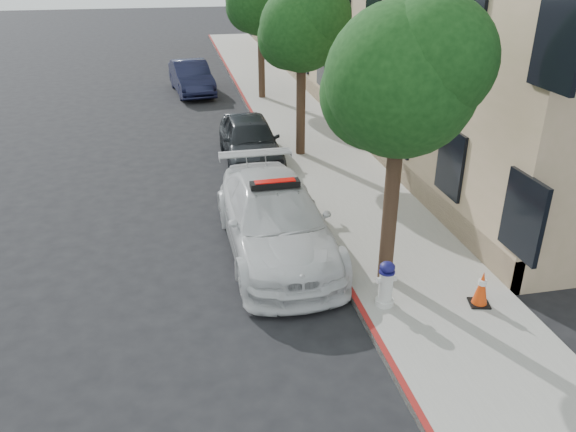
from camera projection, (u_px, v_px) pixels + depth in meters
The scene contains 10 objects.
ground at pixel (236, 251), 13.08m from camera, with size 120.00×120.00×0.00m, color black.
sidewalk at pixel (295, 121), 22.53m from camera, with size 3.20×50.00×0.15m, color gray.
curb_strip at pixel (257, 124), 22.25m from camera, with size 0.12×50.00×0.15m, color maroon.
tree_near at pixel (403, 79), 9.99m from camera, with size 2.92×2.82×5.62m.
tree_mid at pixel (303, 28), 17.10m from camera, with size 2.77×2.64×5.43m.
police_car at pixel (275, 220), 12.72m from camera, with size 2.37×5.63×1.77m.
parked_car_mid at pixel (250, 139), 18.23m from camera, with size 1.77×4.41×1.50m, color black.
parked_car_far at pixel (191, 77), 26.90m from camera, with size 1.59×4.57×1.51m, color black.
fire_hydrant at pixel (386, 284), 10.67m from camera, with size 0.38×0.36×0.93m.
traffic_cone at pixel (482, 288), 10.72m from camera, with size 0.46×0.46×0.72m.
Camera 1 is at (-1.12, -11.45, 6.39)m, focal length 35.00 mm.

